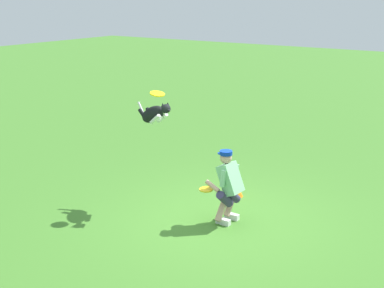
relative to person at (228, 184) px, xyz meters
name	(u,v)px	position (x,y,z in m)	size (l,w,h in m)	color
ground_plane	(217,219)	(0.21, 0.02, -0.70)	(60.00, 60.00, 0.00)	#44802C
person	(228,184)	(0.00, 0.00, 0.00)	(0.59, 0.65, 1.29)	silver
dog	(154,114)	(1.61, 0.00, 1.04)	(1.03, 0.48, 0.56)	black
frisbee_flying	(157,94)	(1.46, 0.08, 1.45)	(0.27, 0.27, 0.02)	yellow
frisbee_held	(206,189)	(0.31, 0.22, -0.09)	(0.24, 0.24, 0.02)	yellow
training_cone	(236,189)	(0.47, -1.13, -0.54)	(0.28, 0.28, 0.31)	orange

